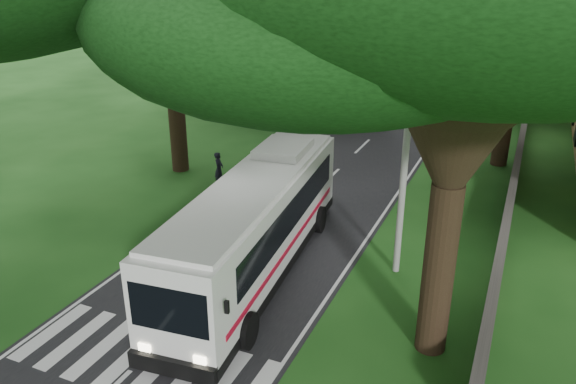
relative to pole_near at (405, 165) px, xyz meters
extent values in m
plane|color=#174413|center=(-5.50, -6.00, -4.18)|extent=(140.00, 140.00, 0.00)
cube|color=black|center=(-5.50, 19.00, -4.17)|extent=(8.00, 120.00, 0.04)
cube|color=silver|center=(-5.50, -8.00, -4.18)|extent=(8.00, 3.00, 0.01)
cube|color=#383533|center=(3.50, 18.00, -3.58)|extent=(0.35, 50.00, 1.20)
cylinder|color=gray|center=(0.00, 0.00, -0.18)|extent=(0.24, 0.24, 8.00)
cube|color=gray|center=(0.00, 0.00, 3.22)|extent=(1.60, 0.10, 0.10)
cube|color=gray|center=(0.00, 0.00, 2.62)|extent=(1.20, 0.10, 0.10)
cylinder|color=gray|center=(0.00, 20.00, -0.18)|extent=(0.24, 0.24, 8.00)
cube|color=gray|center=(0.00, 20.00, 3.22)|extent=(1.60, 0.10, 0.10)
cube|color=gray|center=(0.00, 20.00, 2.62)|extent=(1.20, 0.10, 0.10)
cylinder|color=gray|center=(0.00, 40.00, -0.18)|extent=(0.24, 0.24, 8.00)
cube|color=gray|center=(0.00, 40.00, 2.62)|extent=(1.20, 0.10, 0.10)
cylinder|color=black|center=(-13.50, 6.00, -1.02)|extent=(0.90, 0.90, 6.32)
cone|color=black|center=(-13.50, 6.00, 4.04)|extent=(3.20, 3.20, 3.80)
cylinder|color=black|center=(-13.00, 24.00, -1.48)|extent=(0.90, 0.90, 5.41)
cone|color=black|center=(-13.00, 24.00, 3.13)|extent=(3.20, 3.20, 3.80)
cylinder|color=black|center=(-14.00, 42.00, -1.27)|extent=(0.90, 0.90, 5.83)
cylinder|color=black|center=(2.00, -4.00, -1.56)|extent=(0.90, 0.90, 5.24)
cone|color=black|center=(2.00, -4.00, 2.96)|extent=(3.20, 3.20, 3.80)
cylinder|color=black|center=(2.50, 14.00, -1.36)|extent=(0.90, 0.90, 5.64)
cone|color=black|center=(2.50, 14.00, 3.36)|extent=(3.20, 3.20, 3.80)
cylinder|color=black|center=(2.00, 32.00, -1.39)|extent=(0.90, 0.90, 5.58)
cone|color=black|center=(2.00, 32.00, 3.30)|extent=(3.20, 3.20, 3.80)
cylinder|color=black|center=(3.00, 50.00, -1.14)|extent=(0.90, 0.90, 6.08)
cube|color=white|center=(-4.70, -2.16, -2.18)|extent=(3.78, 12.65, 3.06)
cube|color=black|center=(-4.73, -1.85, -1.74)|extent=(3.62, 10.38, 1.14)
cube|color=black|center=(-4.70, -2.16, -3.66)|extent=(3.82, 12.69, 0.36)
cube|color=red|center=(-4.70, -2.16, -2.88)|extent=(3.71, 11.41, 0.19)
cube|color=white|center=(-4.70, -2.16, -0.59)|extent=(3.51, 12.01, 0.19)
cylinder|color=black|center=(-5.59, -6.42, -3.61)|extent=(0.47, 1.17, 1.14)
cylinder|color=black|center=(-3.01, -6.17, -3.61)|extent=(0.47, 1.17, 1.14)
cylinder|color=black|center=(-6.37, 1.64, -3.61)|extent=(0.47, 1.17, 1.14)
cylinder|color=black|center=(-3.79, 1.89, -3.61)|extent=(0.47, 1.17, 1.14)
imported|color=#B8B8BD|center=(-6.64, 36.08, -3.46)|extent=(2.66, 4.33, 1.38)
imported|color=navy|center=(-6.30, 42.68, -3.42)|extent=(2.92, 4.69, 1.46)
imported|color=#A01B17|center=(-2.50, 53.05, -3.42)|extent=(3.06, 5.35, 1.46)
imported|color=black|center=(-10.34, 4.81, -3.29)|extent=(0.56, 0.73, 1.77)
camera|label=1|loc=(3.64, -18.28, 6.52)|focal=35.00mm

